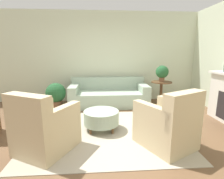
{
  "coord_description": "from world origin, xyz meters",
  "views": [
    {
      "loc": [
        -0.12,
        -3.19,
        1.53
      ],
      "look_at": [
        0.15,
        0.55,
        0.75
      ],
      "focal_mm": 28.0,
      "sensor_mm": 36.0,
      "label": 1
    }
  ],
  "objects_px": {
    "potted_plant_floor": "(56,94)",
    "couch": "(109,95)",
    "armchair_right": "(168,125)",
    "armchair_left": "(44,129)",
    "side_table": "(161,89)",
    "potted_plant_on_side_table": "(162,72)",
    "ottoman_table": "(101,117)"
  },
  "relations": [
    {
      "from": "ottoman_table",
      "to": "armchair_right",
      "type": "bearing_deg",
      "value": -34.44
    },
    {
      "from": "armchair_right",
      "to": "potted_plant_floor",
      "type": "bearing_deg",
      "value": 135.57
    },
    {
      "from": "ottoman_table",
      "to": "side_table",
      "type": "distance_m",
      "value": 2.4
    },
    {
      "from": "armchair_left",
      "to": "ottoman_table",
      "type": "bearing_deg",
      "value": 39.75
    },
    {
      "from": "potted_plant_on_side_table",
      "to": "armchair_left",
      "type": "bearing_deg",
      "value": -138.98
    },
    {
      "from": "potted_plant_floor",
      "to": "armchair_right",
      "type": "bearing_deg",
      "value": -44.43
    },
    {
      "from": "armchair_right",
      "to": "side_table",
      "type": "xyz_separation_m",
      "value": [
        0.7,
        2.33,
        0.11
      ]
    },
    {
      "from": "potted_plant_on_side_table",
      "to": "side_table",
      "type": "bearing_deg",
      "value": 45.0
    },
    {
      "from": "armchair_right",
      "to": "side_table",
      "type": "relative_size",
      "value": 1.5
    },
    {
      "from": "armchair_left",
      "to": "side_table",
      "type": "xyz_separation_m",
      "value": [
        2.67,
        2.33,
        0.11
      ]
    },
    {
      "from": "couch",
      "to": "potted_plant_on_side_table",
      "type": "distance_m",
      "value": 1.7
    },
    {
      "from": "armchair_right",
      "to": "potted_plant_on_side_table",
      "type": "relative_size",
      "value": 2.29
    },
    {
      "from": "ottoman_table",
      "to": "armchair_left",
      "type": "bearing_deg",
      "value": -140.25
    },
    {
      "from": "armchair_left",
      "to": "side_table",
      "type": "distance_m",
      "value": 3.55
    },
    {
      "from": "side_table",
      "to": "potted_plant_floor",
      "type": "height_order",
      "value": "same"
    },
    {
      "from": "armchair_right",
      "to": "potted_plant_floor",
      "type": "height_order",
      "value": "armchair_right"
    },
    {
      "from": "couch",
      "to": "ottoman_table",
      "type": "bearing_deg",
      "value": -98.02
    },
    {
      "from": "potted_plant_on_side_table",
      "to": "armchair_right",
      "type": "bearing_deg",
      "value": -106.74
    },
    {
      "from": "couch",
      "to": "armchair_left",
      "type": "height_order",
      "value": "armchair_left"
    },
    {
      "from": "couch",
      "to": "ottoman_table",
      "type": "distance_m",
      "value": 1.76
    },
    {
      "from": "potted_plant_on_side_table",
      "to": "potted_plant_floor",
      "type": "relative_size",
      "value": 0.66
    },
    {
      "from": "potted_plant_floor",
      "to": "armchair_left",
      "type": "bearing_deg",
      "value": -80.85
    },
    {
      "from": "couch",
      "to": "armchair_left",
      "type": "xyz_separation_m",
      "value": [
        -1.14,
        -2.49,
        0.09
      ]
    },
    {
      "from": "ottoman_table",
      "to": "potted_plant_floor",
      "type": "relative_size",
      "value": 0.99
    },
    {
      "from": "potted_plant_on_side_table",
      "to": "potted_plant_floor",
      "type": "distance_m",
      "value": 3.1
    },
    {
      "from": "side_table",
      "to": "armchair_left",
      "type": "bearing_deg",
      "value": -138.98
    },
    {
      "from": "couch",
      "to": "potted_plant_on_side_table",
      "type": "height_order",
      "value": "potted_plant_on_side_table"
    },
    {
      "from": "potted_plant_floor",
      "to": "couch",
      "type": "bearing_deg",
      "value": 7.13
    },
    {
      "from": "armchair_right",
      "to": "potted_plant_floor",
      "type": "distance_m",
      "value": 3.28
    },
    {
      "from": "armchair_left",
      "to": "ottoman_table",
      "type": "distance_m",
      "value": 1.17
    },
    {
      "from": "armchair_right",
      "to": "side_table",
      "type": "bearing_deg",
      "value": 73.26
    },
    {
      "from": "armchair_left",
      "to": "ottoman_table",
      "type": "height_order",
      "value": "armchair_left"
    }
  ]
}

